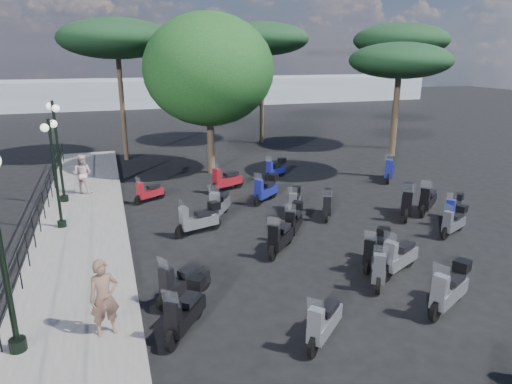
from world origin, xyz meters
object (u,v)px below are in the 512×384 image
object	(u,v)px
scooter_3	(183,284)
scooter_19	(449,290)
scooter_4	(220,205)
broadleaf_tree	(209,70)
scooter_7	(324,323)
scooter_27	(453,210)
pine_2	(117,39)
lamp_post_1	(54,167)
scooter_10	(295,202)
scooter_28	(427,201)
scooter_17	(266,190)
scooter_26	(454,222)
scooter_11	(226,181)
scooter_21	(407,203)
scooter_2	(185,312)
lamp_post_2	(58,145)
scooter_14	(376,251)
pine_0	(262,39)
pine_1	(401,41)
scooter_15	(280,238)
scooter_23	(275,169)
scooter_16	(294,222)
scooter_29	(389,169)
woman	(104,298)
scooter_20	(399,258)
pine_3	(400,61)
pedestrian_far	(82,174)
scooter_9	(199,220)
scooter_5	(149,193)
scooter_22	(327,205)

from	to	relation	value
scooter_3	scooter_19	bearing A→B (deg)	-144.19
scooter_4	broadleaf_tree	size ratio (longest dim) A/B	0.21
scooter_7	scooter_27	distance (m)	9.29
scooter_7	pine_2	world-z (taller)	pine_2
lamp_post_1	scooter_4	size ratio (longest dim) A/B	2.28
scooter_10	scooter_28	bearing A→B (deg)	-166.31
scooter_7	scooter_17	world-z (taller)	scooter_17
scooter_26	scooter_3	bearing A→B (deg)	73.64
scooter_11	scooter_21	bearing A→B (deg)	-157.10
lamp_post_1	scooter_2	world-z (taller)	lamp_post_1
lamp_post_2	scooter_4	distance (m)	6.95
scooter_4	broadleaf_tree	bearing A→B (deg)	-68.66
scooter_2	scooter_14	bearing A→B (deg)	-129.50
pine_0	pine_1	bearing A→B (deg)	-30.52
scooter_7	scooter_28	bearing A→B (deg)	-93.08
scooter_11	broadleaf_tree	bearing A→B (deg)	-25.64
scooter_15	scooter_10	bearing A→B (deg)	-77.96
scooter_23	broadleaf_tree	distance (m)	5.85
scooter_16	scooter_14	bearing A→B (deg)	149.43
scooter_29	scooter_14	bearing A→B (deg)	91.10
scooter_28	pine_2	xyz separation A→B (m)	(-10.58, 13.22, 6.19)
woman	pine_1	distance (m)	24.65
scooter_29	pine_1	bearing A→B (deg)	-87.87
lamp_post_2	pine_2	size ratio (longest dim) A/B	0.52
scooter_20	scooter_21	xyz separation A→B (m)	(3.10, 3.95, 0.06)
scooter_20	scooter_10	bearing A→B (deg)	-18.59
scooter_19	pine_3	bearing A→B (deg)	-55.15
lamp_post_1	scooter_21	bearing A→B (deg)	0.67
pedestrian_far	scooter_9	size ratio (longest dim) A/B	1.01
pine_1	scooter_23	bearing A→B (deg)	-154.51
pine_0	scooter_3	bearing A→B (deg)	-114.23
scooter_5	scooter_11	size ratio (longest dim) A/B	0.78
scooter_7	lamp_post_2	bearing A→B (deg)	-16.01
lamp_post_1	scooter_22	distance (m)	9.73
scooter_17	pine_3	world-z (taller)	pine_3
scooter_3	scooter_14	xyz separation A→B (m)	(5.62, 0.19, 0.01)
scooter_4	scooter_5	world-z (taller)	scooter_4
woman	scooter_27	distance (m)	12.67
lamp_post_1	pedestrian_far	xyz separation A→B (m)	(0.61, 4.06, -1.30)
woman	broadleaf_tree	xyz separation A→B (m)	(5.37, 13.42, 4.16)
scooter_15	scooter_23	size ratio (longest dim) A/B	1.02
scooter_11	scooter_26	distance (m)	9.56
scooter_4	scooter_28	xyz separation A→B (m)	(7.80, -1.90, -0.02)
scooter_2	scooter_14	world-z (taller)	scooter_2
scooter_9	scooter_10	xyz separation A→B (m)	(3.90, 0.85, -0.05)
scooter_10	scooter_20	distance (m)	5.61
scooter_10	pine_0	bearing A→B (deg)	-73.26
lamp_post_2	scooter_14	world-z (taller)	lamp_post_2
scooter_28	lamp_post_1	bearing A→B (deg)	40.08
scooter_26	woman	bearing A→B (deg)	77.50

